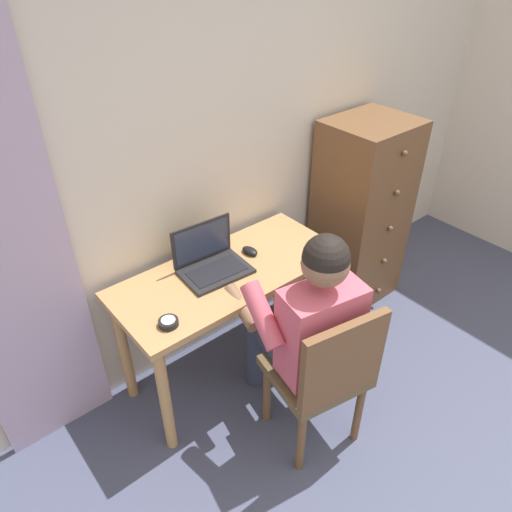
% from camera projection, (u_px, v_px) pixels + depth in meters
% --- Properties ---
extents(wall_back, '(4.80, 0.05, 2.50)m').
position_uv_depth(wall_back, '(233.00, 140.00, 2.54)').
color(wall_back, beige).
rests_on(wall_back, ground_plane).
extents(curtain_panel, '(0.53, 0.03, 2.15)m').
position_uv_depth(curtain_panel, '(5.00, 259.00, 1.95)').
color(curtain_panel, '#B29EBC').
rests_on(curtain_panel, ground_plane).
extents(desk, '(1.21, 0.53, 0.73)m').
position_uv_depth(desk, '(229.00, 288.00, 2.53)').
color(desk, tan).
rests_on(desk, ground_plane).
extents(dresser, '(0.52, 0.48, 1.25)m').
position_uv_depth(dresser, '(361.00, 214.00, 3.14)').
color(dresser, brown).
rests_on(dresser, ground_plane).
extents(chair, '(0.49, 0.47, 0.88)m').
position_uv_depth(chair, '(325.00, 373.00, 2.21)').
color(chair, brown).
rests_on(chair, ground_plane).
extents(person_seated, '(0.60, 0.64, 1.20)m').
position_uv_depth(person_seated, '(304.00, 320.00, 2.23)').
color(person_seated, '#33384C').
rests_on(person_seated, ground_plane).
extents(laptop, '(0.36, 0.27, 0.24)m').
position_uv_depth(laptop, '(211.00, 261.00, 2.45)').
color(laptop, '#232326').
rests_on(laptop, desk).
extents(computer_mouse, '(0.07, 0.11, 0.03)m').
position_uv_depth(computer_mouse, '(250.00, 251.00, 2.58)').
color(computer_mouse, black).
rests_on(computer_mouse, desk).
extents(desk_clock, '(0.09, 0.09, 0.03)m').
position_uv_depth(desk_clock, '(168.00, 322.00, 2.12)').
color(desk_clock, black).
rests_on(desk_clock, desk).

